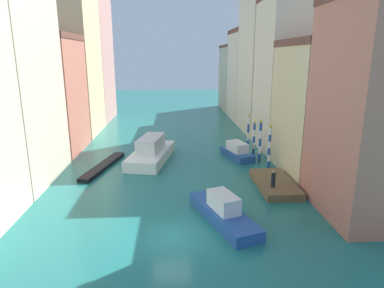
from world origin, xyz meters
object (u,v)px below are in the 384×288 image
(motorboat_1, at_px, (223,212))
(gondola_black, at_px, (103,166))
(mooring_pole_0, at_px, (269,146))
(mooring_pole_1, at_px, (260,141))
(motorboat_0, at_px, (237,152))
(mooring_pole_2, at_px, (254,138))
(vaporetto_white, at_px, (151,152))
(waterfront_dock, at_px, (275,184))
(mooring_pole_3, at_px, (248,131))
(person_on_dock, at_px, (273,179))

(motorboat_1, bearing_deg, gondola_black, 131.34)
(mooring_pole_0, distance_m, mooring_pole_1, 2.38)
(mooring_pole_0, distance_m, motorboat_0, 4.98)
(mooring_pole_2, relative_size, gondola_black, 0.44)
(vaporetto_white, distance_m, motorboat_1, 16.08)
(mooring_pole_1, xyz_separation_m, mooring_pole_2, (-0.06, 2.57, -0.31))
(vaporetto_white, xyz_separation_m, gondola_black, (-4.94, -2.44, -0.80))
(mooring_pole_2, bearing_deg, mooring_pole_0, -84.85)
(mooring_pole_2, bearing_deg, waterfront_dock, -92.76)
(mooring_pole_1, height_order, vaporetto_white, mooring_pole_1)
(mooring_pole_1, relative_size, mooring_pole_3, 1.06)
(person_on_dock, height_order, mooring_pole_3, mooring_pole_3)
(mooring_pole_2, bearing_deg, mooring_pole_3, 90.42)
(mooring_pole_0, distance_m, mooring_pole_3, 7.96)
(person_on_dock, bearing_deg, vaporetto_white, 136.50)
(mooring_pole_2, bearing_deg, motorboat_0, -155.43)
(motorboat_0, bearing_deg, mooring_pole_3, 61.93)
(mooring_pole_3, bearing_deg, mooring_pole_0, -86.65)
(waterfront_dock, height_order, motorboat_1, motorboat_1)
(person_on_dock, bearing_deg, mooring_pole_0, 77.05)
(mooring_pole_0, relative_size, gondola_black, 0.50)
(waterfront_dock, bearing_deg, mooring_pole_3, 87.96)
(person_on_dock, relative_size, mooring_pole_2, 0.37)
(person_on_dock, relative_size, gondola_black, 0.16)
(waterfront_dock, distance_m, person_on_dock, 1.97)
(person_on_dock, height_order, gondola_black, person_on_dock)
(mooring_pole_2, distance_m, mooring_pole_3, 3.04)
(mooring_pole_0, xyz_separation_m, motorboat_1, (-6.54, -11.40, -1.68))
(gondola_black, relative_size, motorboat_0, 1.65)
(waterfront_dock, height_order, mooring_pole_2, mooring_pole_2)
(gondola_black, bearing_deg, motorboat_0, 10.85)
(mooring_pole_3, distance_m, motorboat_1, 20.34)
(mooring_pole_1, bearing_deg, motorboat_0, 144.70)
(vaporetto_white, bearing_deg, mooring_pole_1, -5.44)
(waterfront_dock, xyz_separation_m, mooring_pole_2, (0.50, 10.27, 1.78))
(gondola_black, bearing_deg, mooring_pole_2, 12.71)
(mooring_pole_1, height_order, mooring_pole_3, mooring_pole_1)
(mooring_pole_1, bearing_deg, vaporetto_white, 174.56)
(mooring_pole_1, distance_m, vaporetto_white, 12.31)
(mooring_pole_0, bearing_deg, person_on_dock, -102.95)
(person_on_dock, height_order, mooring_pole_1, mooring_pole_1)
(mooring_pole_2, distance_m, vaporetto_white, 12.25)
(mooring_pole_0, relative_size, mooring_pole_1, 0.98)
(mooring_pole_2, xyz_separation_m, gondola_black, (-17.06, -3.85, -1.90))
(waterfront_dock, relative_size, motorboat_0, 1.20)
(motorboat_1, bearing_deg, mooring_pole_1, 65.87)
(gondola_black, xyz_separation_m, motorboat_1, (10.97, -12.46, 0.47))
(mooring_pole_2, height_order, mooring_pole_3, mooring_pole_3)
(mooring_pole_0, relative_size, mooring_pole_3, 1.04)
(motorboat_0, bearing_deg, vaporetto_white, -177.59)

